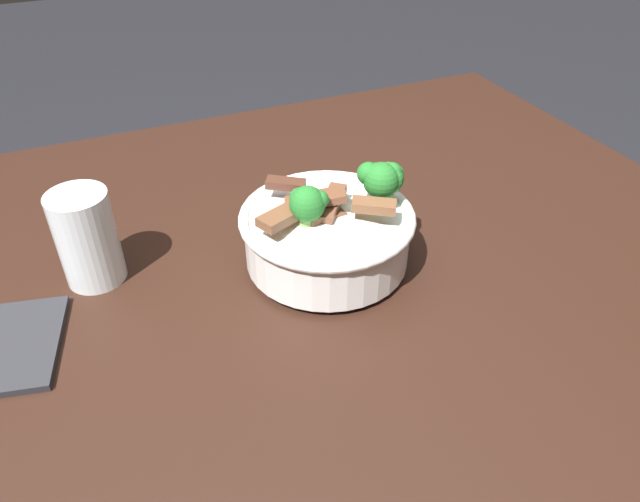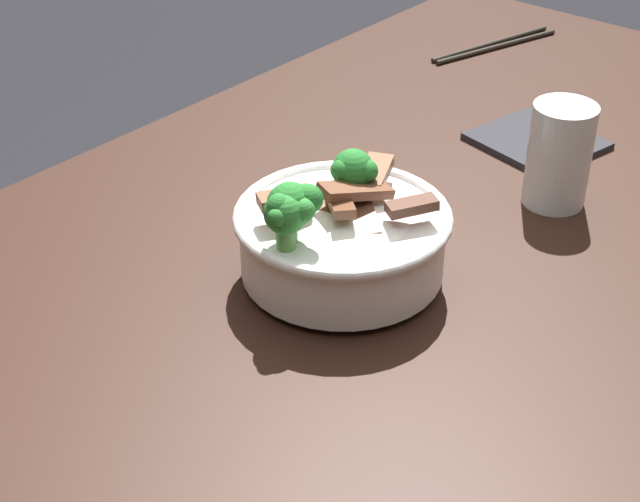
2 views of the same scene
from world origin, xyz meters
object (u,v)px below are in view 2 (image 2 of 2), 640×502
object	(u,v)px
rice_bowl	(341,235)
chopsticks_pair	(494,45)
folded_napkin	(537,141)
drinking_glass	(558,162)

from	to	relation	value
rice_bowl	chopsticks_pair	bearing A→B (deg)	-161.61
chopsticks_pair	folded_napkin	size ratio (longest dim) A/B	1.70
rice_bowl	folded_napkin	size ratio (longest dim) A/B	1.55
rice_bowl	folded_napkin	world-z (taller)	rice_bowl
rice_bowl	folded_napkin	xyz separation A→B (m)	(-0.37, 0.00, -0.04)
drinking_glass	folded_napkin	xyz separation A→B (m)	(-0.11, -0.08, -0.05)
drinking_glass	folded_napkin	bearing A→B (deg)	-143.40
rice_bowl	chopsticks_pair	size ratio (longest dim) A/B	0.91
drinking_glass	chopsticks_pair	bearing A→B (deg)	-140.34
folded_napkin	drinking_glass	bearing A→B (deg)	36.60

